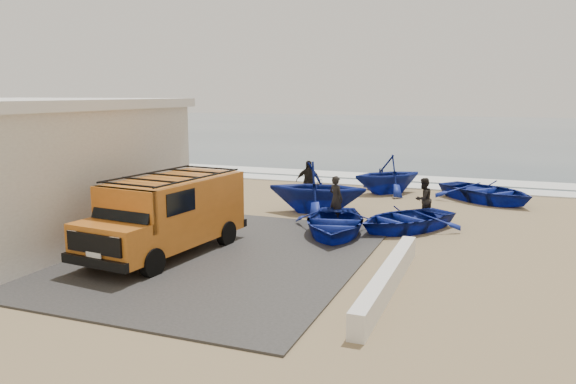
% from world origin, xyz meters
% --- Properties ---
extents(ground, '(160.00, 160.00, 0.00)m').
position_xyz_m(ground, '(0.00, 0.00, 0.00)').
color(ground, '#8E7753').
extents(slab, '(12.00, 10.00, 0.05)m').
position_xyz_m(slab, '(-2.00, -2.00, 0.03)').
color(slab, '#383533').
rests_on(slab, ground).
extents(ocean, '(180.00, 88.00, 0.01)m').
position_xyz_m(ocean, '(0.00, 56.00, 0.00)').
color(ocean, '#385166').
rests_on(ocean, ground).
extents(surf_line, '(180.00, 1.60, 0.06)m').
position_xyz_m(surf_line, '(0.00, 12.00, 0.03)').
color(surf_line, white).
rests_on(surf_line, ground).
extents(surf_wash, '(180.00, 2.20, 0.04)m').
position_xyz_m(surf_wash, '(0.00, 14.50, 0.02)').
color(surf_wash, white).
rests_on(surf_wash, ground).
extents(building, '(8.40, 9.40, 4.30)m').
position_xyz_m(building, '(-7.50, -2.00, 2.16)').
color(building, white).
rests_on(building, ground).
extents(parapet, '(0.35, 6.00, 0.55)m').
position_xyz_m(parapet, '(5.00, -3.00, 0.28)').
color(parapet, silver).
rests_on(parapet, ground).
extents(van, '(2.58, 5.41, 2.24)m').
position_xyz_m(van, '(-1.34, -2.27, 1.20)').
color(van, '#C1671C').
rests_on(van, ground).
extents(boat_near_left, '(3.64, 4.48, 0.82)m').
position_xyz_m(boat_near_left, '(2.39, 1.46, 0.41)').
color(boat_near_left, navy).
rests_on(boat_near_left, ground).
extents(boat_near_right, '(4.34, 4.59, 0.77)m').
position_xyz_m(boat_near_right, '(4.38, 2.89, 0.39)').
color(boat_near_right, navy).
rests_on(boat_near_right, ground).
extents(boat_mid_left, '(4.12, 3.70, 1.94)m').
position_xyz_m(boat_mid_left, '(0.80, 4.54, 0.97)').
color(boat_mid_left, navy).
rests_on(boat_mid_left, ground).
extents(boat_far_left, '(4.39, 4.38, 1.75)m').
position_xyz_m(boat_far_left, '(2.46, 9.65, 0.88)').
color(boat_far_left, navy).
rests_on(boat_far_left, ground).
extents(boat_far_right, '(5.26, 5.03, 0.89)m').
position_xyz_m(boat_far_right, '(6.73, 9.10, 0.44)').
color(boat_far_right, navy).
rests_on(boat_far_right, ground).
extents(fisherman_front, '(0.71, 0.63, 1.62)m').
position_xyz_m(fisherman_front, '(1.87, 3.41, 0.81)').
color(fisherman_front, black).
rests_on(fisherman_front, ground).
extents(fisherman_middle, '(0.89, 0.94, 1.52)m').
position_xyz_m(fisherman_middle, '(4.73, 4.72, 0.76)').
color(fisherman_middle, black).
rests_on(fisherman_middle, ground).
extents(fisherman_back, '(1.10, 0.68, 1.75)m').
position_xyz_m(fisherman_back, '(-0.19, 6.37, 0.88)').
color(fisherman_back, black).
rests_on(fisherman_back, ground).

